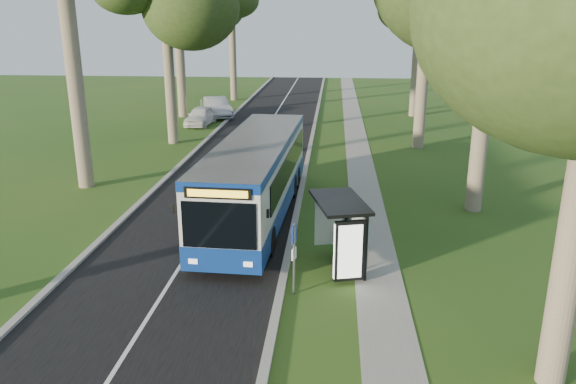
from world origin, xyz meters
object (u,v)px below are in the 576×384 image
at_px(bus, 256,178).
at_px(car_white, 201,116).
at_px(bus_shelter, 344,225).
at_px(litter_bin, 342,219).
at_px(car_silver, 217,107).
at_px(bus_stop_sign, 294,250).

bearing_deg(bus, car_white, 111.90).
relative_size(bus, car_white, 2.97).
xyz_separation_m(bus, bus_shelter, (3.48, -4.95, -0.05)).
height_order(litter_bin, car_white, car_white).
bearing_deg(bus, bus_shelter, -52.31).
relative_size(bus, car_silver, 2.55).
height_order(bus, car_white, bus).
bearing_deg(litter_bin, car_white, 116.09).
relative_size(litter_bin, car_silver, 0.22).
xyz_separation_m(bus_stop_sign, litter_bin, (1.46, 5.17, -0.87)).
xyz_separation_m(bus_shelter, car_silver, (-10.06, 28.78, -0.83)).
relative_size(bus_stop_sign, litter_bin, 2.11).
xyz_separation_m(bus_stop_sign, car_silver, (-8.60, 30.38, -0.61)).
height_order(bus, bus_stop_sign, bus).
bearing_deg(car_white, bus, -66.81).
bearing_deg(bus, bus_stop_sign, -70.30).
relative_size(bus, litter_bin, 11.69).
height_order(bus, car_silver, bus).
bearing_deg(car_silver, litter_bin, -93.22).
bearing_deg(litter_bin, bus_stop_sign, -105.75).
relative_size(bus_stop_sign, car_white, 0.53).
distance_m(bus, bus_shelter, 6.05).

